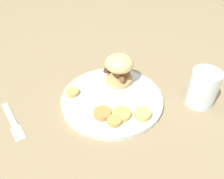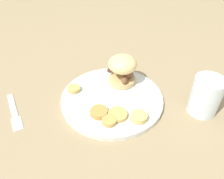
# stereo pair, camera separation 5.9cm
# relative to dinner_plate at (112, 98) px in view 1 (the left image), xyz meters

# --- Properties ---
(ground_plane) EXTENTS (4.00, 4.00, 0.00)m
(ground_plane) POSITION_rel_dinner_plate_xyz_m (0.00, 0.00, -0.01)
(ground_plane) COLOR #937F5B
(dinner_plate) EXTENTS (0.28, 0.28, 0.02)m
(dinner_plate) POSITION_rel_dinner_plate_xyz_m (0.00, 0.00, 0.00)
(dinner_plate) COLOR silver
(dinner_plate) RESTS_ON ground_plane
(sandwich) EXTENTS (0.10, 0.09, 0.09)m
(sandwich) POSITION_rel_dinner_plate_xyz_m (-0.07, 0.03, 0.06)
(sandwich) COLOR tan
(sandwich) RESTS_ON dinner_plate
(potato_round_0) EXTENTS (0.04, 0.04, 0.01)m
(potato_round_0) POSITION_rel_dinner_plate_xyz_m (0.08, 0.06, 0.01)
(potato_round_0) COLOR #DBB766
(potato_round_0) RESTS_ON dinner_plate
(potato_round_1) EXTENTS (0.04, 0.04, 0.01)m
(potato_round_1) POSITION_rel_dinner_plate_xyz_m (0.09, -0.01, 0.01)
(potato_round_1) COLOR tan
(potato_round_1) RESTS_ON dinner_plate
(potato_round_2) EXTENTS (0.05, 0.05, 0.01)m
(potato_round_2) POSITION_rel_dinner_plate_xyz_m (0.07, -0.03, 0.01)
(potato_round_2) COLOR #BC8942
(potato_round_2) RESTS_ON dinner_plate
(potato_round_3) EXTENTS (0.05, 0.05, 0.01)m
(potato_round_3) POSITION_rel_dinner_plate_xyz_m (0.07, 0.01, 0.01)
(potato_round_3) COLOR tan
(potato_round_3) RESTS_ON dinner_plate
(potato_round_4) EXTENTS (0.04, 0.04, 0.01)m
(potato_round_4) POSITION_rel_dinner_plate_xyz_m (-0.03, -0.11, 0.01)
(potato_round_4) COLOR tan
(potato_round_4) RESTS_ON dinner_plate
(fork) EXTENTS (0.14, 0.08, 0.00)m
(fork) POSITION_rel_dinner_plate_xyz_m (0.04, -0.26, -0.01)
(fork) COLOR silver
(fork) RESTS_ON ground_plane
(drinking_glass) EXTENTS (0.08, 0.08, 0.10)m
(drinking_glass) POSITION_rel_dinner_plate_xyz_m (0.04, 0.24, 0.04)
(drinking_glass) COLOR silver
(drinking_glass) RESTS_ON ground_plane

